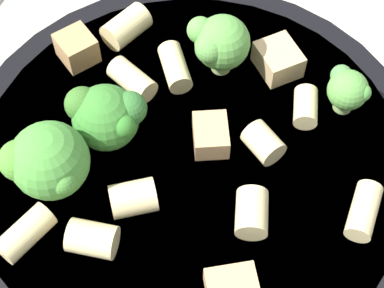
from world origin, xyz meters
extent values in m
plane|color=#BCB29E|center=(0.00, 0.00, 0.00)|extent=(2.00, 2.00, 0.00)
cylinder|color=black|center=(0.00, 0.00, 0.02)|extent=(0.26, 0.26, 0.03)
cylinder|color=silver|center=(0.00, 0.00, 0.03)|extent=(0.24, 0.24, 0.01)
torus|color=black|center=(0.00, 0.00, 0.03)|extent=(0.26, 0.26, 0.00)
cylinder|color=#93B766|center=(-0.04, 0.05, 0.04)|extent=(0.01, 0.01, 0.01)
sphere|color=#569942|center=(-0.04, 0.05, 0.05)|extent=(0.03, 0.03, 0.03)
sphere|color=#519F40|center=(-0.05, 0.04, 0.06)|extent=(0.01, 0.01, 0.01)
sphere|color=#599C45|center=(-0.05, 0.04, 0.06)|extent=(0.02, 0.02, 0.02)
sphere|color=#579343|center=(-0.04, 0.04, 0.06)|extent=(0.02, 0.02, 0.02)
cylinder|color=#93B766|center=(0.03, 0.09, 0.04)|extent=(0.01, 0.01, 0.01)
sphere|color=#569942|center=(0.03, 0.09, 0.05)|extent=(0.02, 0.02, 0.02)
sphere|color=#4E983F|center=(0.03, 0.09, 0.05)|extent=(0.01, 0.01, 0.01)
sphere|color=#4B8544|center=(0.02, 0.09, 0.05)|extent=(0.01, 0.01, 0.01)
cylinder|color=#93B766|center=(-0.03, -0.07, 0.04)|extent=(0.01, 0.01, 0.02)
sphere|color=#478E38|center=(-0.03, -0.07, 0.06)|extent=(0.04, 0.04, 0.04)
sphere|color=#4A8E37|center=(-0.01, -0.07, 0.06)|extent=(0.01, 0.01, 0.01)
sphere|color=#4A892F|center=(-0.03, -0.08, 0.06)|extent=(0.02, 0.02, 0.02)
cylinder|color=#84AD60|center=(-0.03, -0.03, 0.04)|extent=(0.01, 0.01, 0.01)
sphere|color=#387A2D|center=(-0.03, -0.03, 0.05)|extent=(0.04, 0.04, 0.04)
sphere|color=#316E2E|center=(-0.03, -0.02, 0.06)|extent=(0.02, 0.02, 0.02)
sphere|color=#317728|center=(-0.02, -0.03, 0.06)|extent=(0.01, 0.01, 0.01)
sphere|color=#386A27|center=(-0.04, -0.04, 0.06)|extent=(0.02, 0.02, 0.02)
cylinder|color=beige|center=(-0.09, 0.02, 0.04)|extent=(0.02, 0.03, 0.02)
cylinder|color=beige|center=(0.08, 0.05, 0.04)|extent=(0.03, 0.03, 0.01)
cylinder|color=beige|center=(0.02, 0.07, 0.04)|extent=(0.03, 0.03, 0.01)
cylinder|color=beige|center=(-0.05, 0.03, 0.04)|extent=(0.03, 0.02, 0.01)
cylinder|color=beige|center=(-0.01, -0.10, 0.04)|extent=(0.02, 0.03, 0.01)
cylinder|color=beige|center=(0.01, -0.07, 0.04)|extent=(0.03, 0.03, 0.02)
cylinder|color=beige|center=(0.01, -0.04, 0.04)|extent=(0.03, 0.03, 0.02)
cylinder|color=beige|center=(-0.06, 0.00, 0.04)|extent=(0.03, 0.02, 0.01)
cylinder|color=beige|center=(0.02, 0.03, 0.04)|extent=(0.02, 0.02, 0.02)
cylinder|color=beige|center=(0.05, 0.00, 0.04)|extent=(0.03, 0.03, 0.02)
cube|color=tan|center=(0.00, 0.01, 0.04)|extent=(0.03, 0.03, 0.01)
cube|color=tan|center=(-0.10, -0.01, 0.04)|extent=(0.02, 0.02, 0.02)
cube|color=tan|center=(-0.02, 0.08, 0.04)|extent=(0.03, 0.03, 0.02)
camera|label=1|loc=(0.15, -0.11, 0.33)|focal=60.00mm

